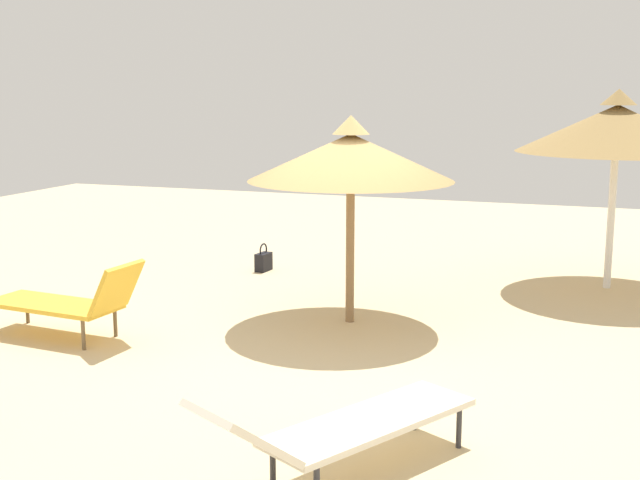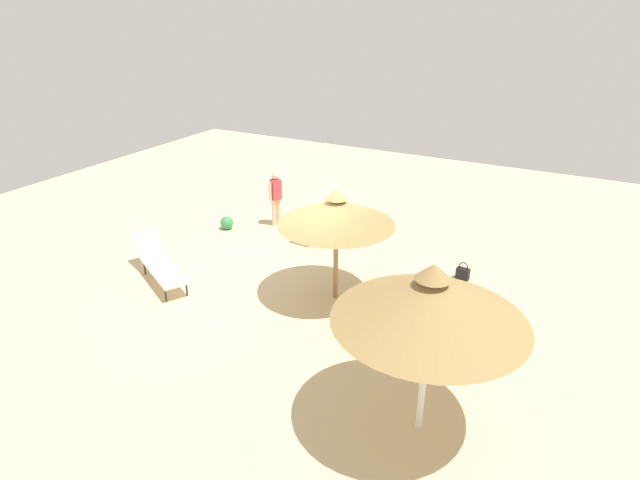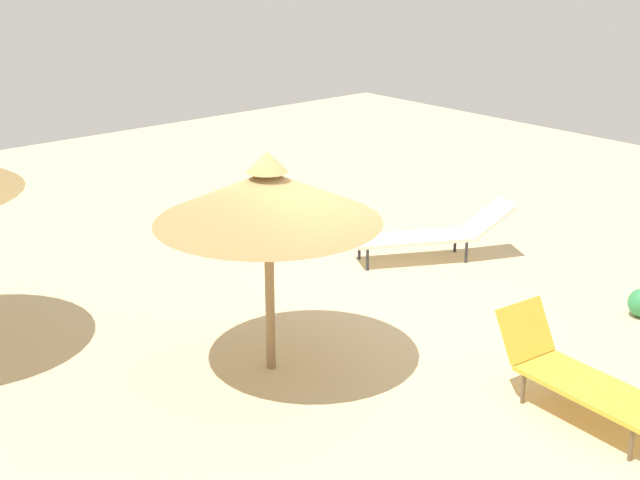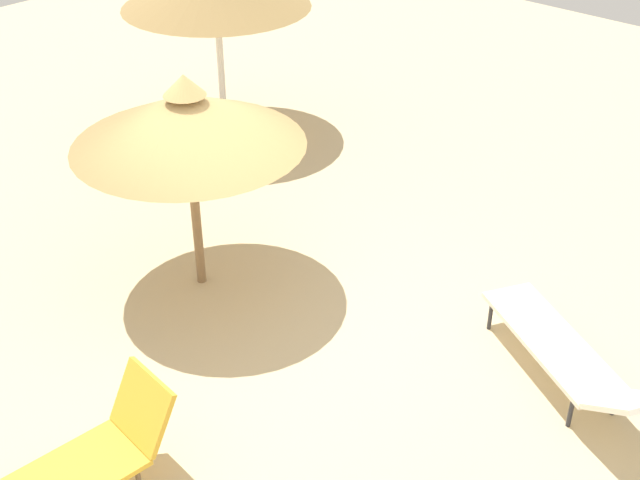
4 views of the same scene
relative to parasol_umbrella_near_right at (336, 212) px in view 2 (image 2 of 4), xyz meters
name	(u,v)px [view 2 (image 2 of 4)]	position (x,y,z in m)	size (l,w,h in m)	color
ground	(302,290)	(0.00, -0.83, -2.03)	(24.00, 24.00, 0.10)	beige
parasol_umbrella_near_right	(336,212)	(0.00, 0.00, 0.00)	(2.43, 2.43, 2.47)	olive
parasol_umbrella_edge	(431,300)	(2.90, 2.85, 0.25)	(2.71, 2.71, 2.77)	white
lounge_chair_back	(325,222)	(-2.76, -1.71, -1.55)	(1.90, 0.80, 0.93)	gold
lounge_chair_center	(159,263)	(1.16, -3.93, -1.57)	(1.62, 2.33, 0.83)	silver
person_standing_far_right	(276,196)	(-2.88, -3.32, -1.10)	(0.41, 0.31, 1.57)	beige
handbag	(463,273)	(-2.10, 2.23, -1.83)	(0.19, 0.31, 0.43)	black
beach_ball	(227,223)	(-1.95, -4.39, -1.80)	(0.37, 0.37, 0.37)	#338C4C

